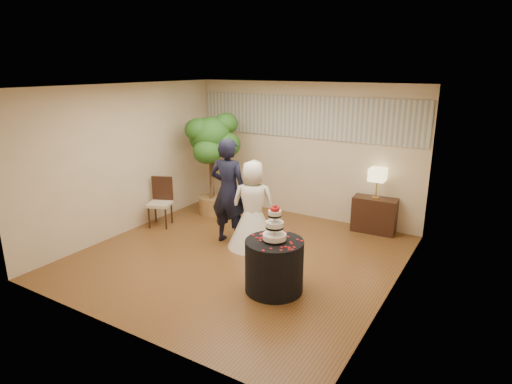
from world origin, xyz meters
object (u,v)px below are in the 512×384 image
Objects in this scene: wedding_cake at (275,223)px; console at (374,215)px; table_lamp at (377,183)px; cake_table at (274,266)px; groom at (229,191)px; ficus_tree at (211,164)px; bride at (253,204)px; side_chair at (160,203)px.

console is at bearing 79.24° from wedding_cake.
cake_table is at bearing -100.76° from table_lamp.
groom is 2.87m from console.
groom is 2.81m from table_lamp.
ficus_tree is at bearing 140.80° from wedding_cake.
wedding_cake is (0.00, 0.00, 0.64)m from cake_table.
bride is 1.65m from cake_table.
bride is at bearing 132.20° from wedding_cake.
groom is 2.34× the size of console.
groom is at bearing -42.71° from ficus_tree.
bride reaches higher than cake_table.
ficus_tree reaches higher than cake_table.
side_chair is at bearing 161.09° from cake_table.
cake_table reaches higher than console.
side_chair is (-2.12, -0.09, -0.29)m from bride.
wedding_cake is (1.56, -1.14, 0.07)m from groom.
side_chair is at bearing -3.40° from groom.
groom is 3.62× the size of wedding_cake.
console is 1.41× the size of table_lamp.
console is at bearing -155.94° from bride.
side_chair is at bearing -111.05° from ficus_tree.
table_lamp is at bearing -155.94° from bride.
side_chair is (-0.44, -1.15, -0.62)m from ficus_tree.
console is 0.84× the size of side_chair.
cake_table is (1.08, -1.19, -0.40)m from bride.
groom is 1.96× the size of side_chair.
groom reaches higher than side_chair.
table_lamp is at bearing 12.44° from ficus_tree.
ficus_tree is 2.27× the size of side_chair.
ficus_tree is (-3.32, -0.73, 0.13)m from table_lamp.
groom is 1.71m from side_chair.
cake_table is at bearing 138.78° from groom.
wedding_cake is at bearing -104.08° from console.
ficus_tree is (-2.75, 2.25, 0.08)m from wedding_cake.
groom is at bearing -142.44° from console.
side_chair is at bearing -20.96° from bride.
cake_table is 0.37× the size of ficus_tree.
table_lamp is at bearing 79.24° from wedding_cake.
cake_table is 3.09m from table_lamp.
ficus_tree is (-3.32, -0.73, 0.77)m from console.
bride reaches higher than table_lamp.
wedding_cake is 3.42m from side_chair.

